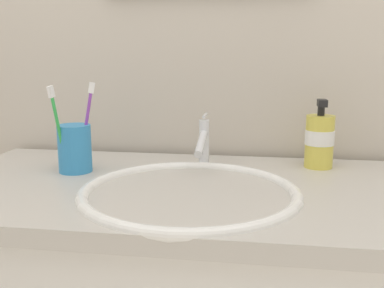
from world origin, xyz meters
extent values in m
cube|color=beige|center=(0.00, 0.31, 1.20)|extent=(2.27, 0.04, 2.40)
cube|color=#BCB7AD|center=(0.00, 0.00, 0.90)|extent=(1.07, 0.54, 0.03)
ellipsoid|color=white|center=(0.01, -0.06, 0.86)|extent=(0.37, 0.37, 0.11)
torus|color=white|center=(0.01, -0.06, 0.91)|extent=(0.43, 0.43, 0.02)
cylinder|color=#595B60|center=(0.01, -0.06, 0.81)|extent=(0.03, 0.03, 0.01)
cylinder|color=silver|center=(0.01, 0.16, 0.97)|extent=(0.02, 0.02, 0.11)
cylinder|color=silver|center=(0.01, 0.11, 0.98)|extent=(0.02, 0.11, 0.05)
cylinder|color=silver|center=(0.01, 0.18, 1.03)|extent=(0.01, 0.05, 0.01)
cylinder|color=#338CCC|center=(-0.27, 0.06, 0.97)|extent=(0.07, 0.07, 0.11)
cylinder|color=purple|center=(-0.25, 0.07, 1.01)|extent=(0.04, 0.02, 0.18)
cube|color=white|center=(-0.23, 0.07, 1.10)|extent=(0.02, 0.01, 0.03)
cylinder|color=green|center=(-0.29, 0.03, 1.01)|extent=(0.02, 0.04, 0.18)
cube|color=white|center=(-0.29, 0.01, 1.10)|extent=(0.01, 0.02, 0.03)
cylinder|color=#DBCC4C|center=(0.27, 0.18, 0.98)|extent=(0.06, 0.06, 0.12)
cylinder|color=black|center=(0.27, 0.18, 1.05)|extent=(0.02, 0.02, 0.02)
cube|color=black|center=(0.27, 0.17, 1.07)|extent=(0.02, 0.04, 0.02)
cylinder|color=white|center=(0.27, 0.18, 0.99)|extent=(0.07, 0.07, 0.03)
camera|label=1|loc=(0.14, -0.87, 1.18)|focal=41.94mm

